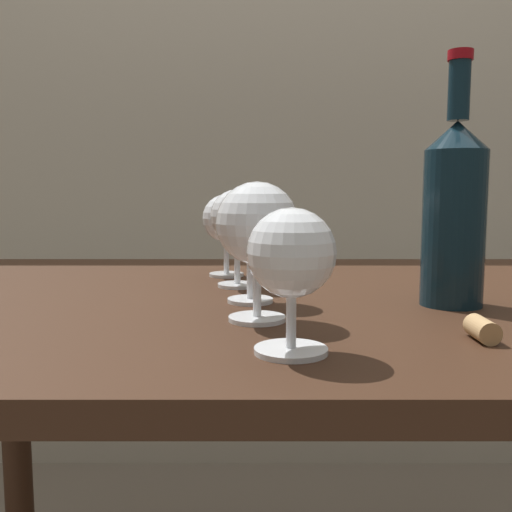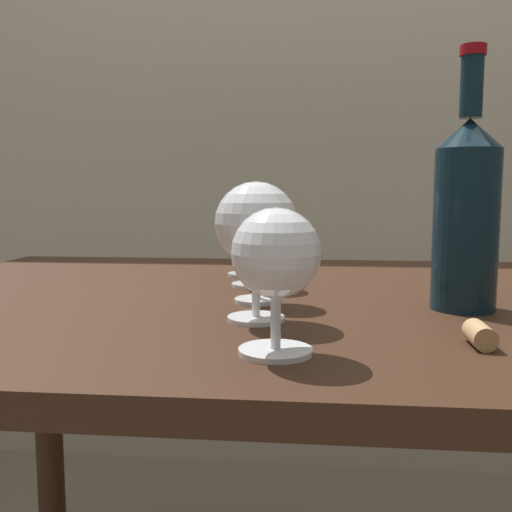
{
  "view_description": "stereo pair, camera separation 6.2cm",
  "coord_description": "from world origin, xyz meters",
  "views": [
    {
      "loc": [
        -0.1,
        -0.77,
        0.92
      ],
      "look_at": [
        -0.1,
        -0.16,
        0.85
      ],
      "focal_mm": 39.9,
      "sensor_mm": 36.0,
      "label": 1
    },
    {
      "loc": [
        -0.04,
        -0.77,
        0.92
      ],
      "look_at": [
        -0.1,
        -0.16,
        0.85
      ],
      "focal_mm": 39.9,
      "sensor_mm": 36.0,
      "label": 2
    }
  ],
  "objects": [
    {
      "name": "wine_glass_pinot",
      "position": [
        -0.13,
        0.06,
        0.88
      ],
      "size": [
        0.08,
        0.08,
        0.14
      ],
      "color": "white",
      "rests_on": "dining_table"
    },
    {
      "name": "wine_glass_chardonnay",
      "position": [
        -0.15,
        0.16,
        0.87
      ],
      "size": [
        0.08,
        0.08,
        0.14
      ],
      "color": "white",
      "rests_on": "dining_table"
    },
    {
      "name": "wine_glass_port",
      "position": [
        -0.1,
        -0.16,
        0.88
      ],
      "size": [
        0.09,
        0.09,
        0.15
      ],
      "color": "white",
      "rests_on": "dining_table"
    },
    {
      "name": "wine_glass_empty",
      "position": [
        -0.11,
        -0.06,
        0.88
      ],
      "size": [
        0.08,
        0.08,
        0.15
      ],
      "color": "white",
      "rests_on": "dining_table"
    },
    {
      "name": "back_wall",
      "position": [
        0.0,
        1.09,
        1.3
      ],
      "size": [
        5.0,
        0.08,
        2.6
      ],
      "primitive_type": "cube",
      "color": "#B2A893",
      "rests_on": "ground_plane"
    },
    {
      "name": "dining_table",
      "position": [
        0.0,
        0.0,
        0.67
      ],
      "size": [
        1.31,
        0.79,
        0.78
      ],
      "color": "#382114",
      "rests_on": "ground_plane"
    },
    {
      "name": "wine_bottle",
      "position": [
        0.14,
        -0.07,
        0.9
      ],
      "size": [
        0.08,
        0.08,
        0.31
      ],
      "color": "#0F232D",
      "rests_on": "dining_table"
    },
    {
      "name": "wine_glass_cabernet",
      "position": [
        -0.07,
        -0.28,
        0.86
      ],
      "size": [
        0.08,
        0.08,
        0.13
      ],
      "color": "white",
      "rests_on": "dining_table"
    },
    {
      "name": "cork",
      "position": [
        0.11,
        -0.24,
        0.79
      ],
      "size": [
        0.02,
        0.04,
        0.02
      ],
      "primitive_type": "cylinder",
      "rotation": [
        1.57,
        0.0,
        0.0
      ],
      "color": "tan",
      "rests_on": "dining_table"
    }
  ]
}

